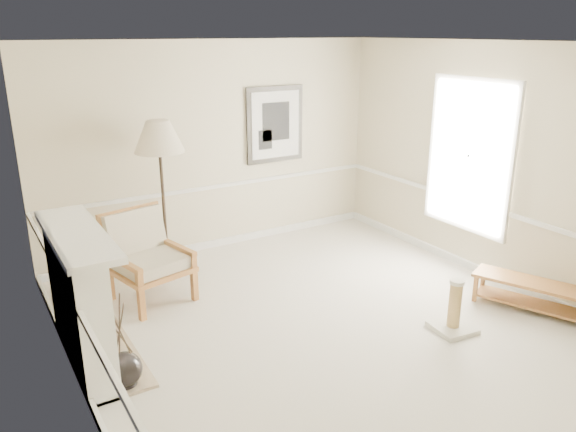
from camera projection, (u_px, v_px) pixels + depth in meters
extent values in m
plane|color=silver|center=(326.00, 325.00, 6.02)|extent=(5.50, 5.50, 0.00)
cube|color=beige|center=(215.00, 148.00, 7.80)|extent=(5.00, 0.04, 2.90)
cube|color=beige|center=(64.00, 242.00, 4.34)|extent=(0.04, 5.50, 2.90)
cube|color=beige|center=(498.00, 165.00, 6.80)|extent=(0.04, 5.50, 2.90)
cube|color=white|center=(333.00, 42.00, 5.11)|extent=(5.00, 5.50, 0.04)
cube|color=white|center=(219.00, 242.00, 8.22)|extent=(4.95, 0.04, 0.10)
cube|color=white|center=(217.00, 186.00, 7.96)|extent=(4.95, 0.04, 0.05)
cube|color=white|center=(470.00, 156.00, 7.08)|extent=(0.03, 1.20, 1.80)
cube|color=white|center=(469.00, 156.00, 7.08)|extent=(0.05, 1.34, 1.94)
cube|color=black|center=(275.00, 125.00, 8.16)|extent=(0.92, 0.04, 1.10)
cube|color=white|center=(276.00, 125.00, 8.14)|extent=(0.78, 0.01, 0.96)
cube|color=black|center=(276.00, 121.00, 8.12)|extent=(0.45, 0.01, 0.55)
cube|color=white|center=(79.00, 303.00, 5.15)|extent=(0.28, 1.50, 1.25)
cube|color=white|center=(76.00, 235.00, 4.97)|extent=(0.46, 1.64, 0.06)
cube|color=#C6B28E|center=(96.00, 306.00, 5.25)|extent=(0.02, 1.05, 0.95)
cube|color=black|center=(99.00, 318.00, 5.29)|extent=(0.02, 0.62, 0.58)
cube|color=#C58C41|center=(102.00, 342.00, 5.38)|extent=(0.01, 0.66, 0.05)
cube|color=#C6B28E|center=(104.00, 356.00, 5.42)|extent=(0.60, 1.50, 0.03)
sphere|color=black|center=(124.00, 369.00, 4.92)|extent=(0.31, 0.31, 0.31)
cylinder|color=black|center=(126.00, 383.00, 4.96)|extent=(0.20, 0.20, 0.09)
cylinder|color=black|center=(120.00, 328.00, 4.79)|extent=(0.10, 0.10, 0.50)
cylinder|color=black|center=(120.00, 332.00, 4.80)|extent=(0.13, 0.12, 0.41)
cylinder|color=black|center=(119.00, 324.00, 4.77)|extent=(0.06, 0.06, 0.58)
cube|color=#A57B35|center=(141.00, 302.00, 6.05)|extent=(0.08, 0.08, 0.42)
cube|color=#A57B35|center=(110.00, 283.00, 6.52)|extent=(0.08, 0.08, 0.42)
cube|color=#A57B35|center=(194.00, 283.00, 6.51)|extent=(0.08, 0.08, 0.42)
cube|color=#A57B35|center=(162.00, 266.00, 6.98)|extent=(0.08, 0.08, 0.42)
cube|color=#A57B35|center=(151.00, 269.00, 6.46)|extent=(0.94, 0.94, 0.06)
cube|color=#A57B35|center=(133.00, 233.00, 6.59)|extent=(0.80, 0.36, 0.61)
cube|color=#A57B35|center=(122.00, 262.00, 6.17)|extent=(0.24, 0.78, 0.06)
cube|color=#A57B35|center=(175.00, 246.00, 6.63)|extent=(0.24, 0.78, 0.06)
cube|color=silver|center=(150.00, 261.00, 6.43)|extent=(0.86, 0.86, 0.13)
cube|color=silver|center=(135.00, 233.00, 6.54)|extent=(0.75, 0.38, 0.55)
cylinder|color=black|center=(168.00, 269.00, 7.39)|extent=(0.32, 0.32, 0.03)
cylinder|color=black|center=(164.00, 203.00, 7.11)|extent=(0.04, 0.04, 1.78)
cone|color=beige|center=(159.00, 136.00, 6.84)|extent=(0.75, 0.75, 0.39)
cube|color=#A57B35|center=(532.00, 283.00, 6.24)|extent=(0.83, 1.28, 0.04)
cube|color=#A57B35|center=(529.00, 303.00, 6.32)|extent=(0.74, 1.18, 0.03)
cube|color=#A57B35|center=(475.00, 289.00, 6.50)|extent=(0.06, 0.06, 0.32)
cube|color=#A57B35|center=(483.00, 280.00, 6.72)|extent=(0.06, 0.06, 0.32)
cube|color=white|center=(452.00, 328.00, 5.91)|extent=(0.45, 0.45, 0.05)
cylinder|color=tan|center=(455.00, 305.00, 5.83)|extent=(0.13, 0.13, 0.48)
cylinder|color=white|center=(457.00, 282.00, 5.75)|extent=(0.15, 0.15, 0.04)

